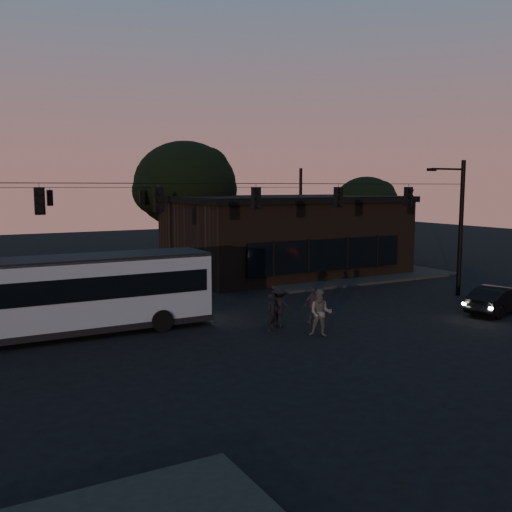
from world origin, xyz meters
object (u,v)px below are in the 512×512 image
bus (71,291)px  pedestrian_b (321,313)px  pedestrian_c (313,305)px  car (499,300)px  pedestrian_a (272,313)px  building (285,234)px  pedestrian_d (279,307)px

bus → pedestrian_b: bus is taller
pedestrian_c → car: bearing=163.0°
car → pedestrian_a: size_ratio=2.58×
building → pedestrian_c: building is taller
car → pedestrian_c: (-8.97, 2.71, 0.15)m
pedestrian_a → pedestrian_d: 0.80m
bus → pedestrian_a: bus is taller
building → pedestrian_c: size_ratio=9.37×
building → car: size_ratio=3.75×
pedestrian_d → bus: bearing=21.1°
car → pedestrian_b: (-9.95, 0.76, 0.29)m
car → pedestrian_d: size_ratio=2.32×
car → pedestrian_d: (-10.60, 2.90, 0.21)m
car → pedestrian_c: 9.37m
pedestrian_a → pedestrian_c: size_ratio=0.97×
bus → pedestrian_c: 10.32m
building → pedestrian_d: building is taller
building → pedestrian_a: bearing=-123.8°
pedestrian_b → pedestrian_d: (-0.66, 2.14, -0.08)m
building → pedestrian_d: (-8.55, -13.25, -1.82)m
building → pedestrian_b: 17.38m
pedestrian_a → pedestrian_d: size_ratio=0.90×
bus → pedestrian_a: (7.49, -3.49, -1.02)m
pedestrian_c → pedestrian_d: 1.65m
bus → pedestrian_c: bus is taller
pedestrian_a → pedestrian_c: (2.28, 0.29, 0.03)m
pedestrian_d → pedestrian_c: bearing=-145.1°
bus → building: bearing=32.2°
building → pedestrian_d: 15.87m
car → pedestrian_d: bearing=63.0°
car → pedestrian_d: pedestrian_d is taller
car → pedestrian_b: 9.98m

